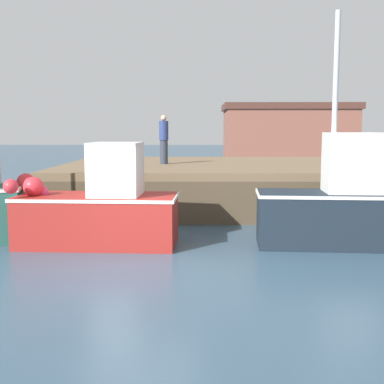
% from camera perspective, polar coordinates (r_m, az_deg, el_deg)
% --- Properties ---
extents(ground, '(120.00, 160.00, 0.10)m').
position_cam_1_polar(ground, '(10.53, -6.11, -8.80)').
color(ground, '#334C60').
extents(pier, '(13.70, 8.79, 1.55)m').
position_cam_1_polar(pier, '(18.64, 6.38, 2.43)').
color(pier, brown).
rests_on(pier, ground).
extents(fishing_boat_near_right, '(4.19, 1.82, 2.52)m').
position_cam_1_polar(fishing_boat_near_right, '(12.43, -10.54, -1.85)').
color(fishing_boat_near_right, maroon).
rests_on(fishing_boat_near_right, ground).
extents(fishing_boat_mid, '(3.70, 1.71, 5.58)m').
position_cam_1_polar(fishing_boat_mid, '(12.61, 16.04, -1.48)').
color(fishing_boat_mid, '#19232D').
rests_on(fishing_boat_mid, ground).
extents(dockworker, '(0.34, 0.34, 1.80)m').
position_cam_1_polar(dockworker, '(18.63, -3.23, 6.01)').
color(dockworker, '#2D3342').
rests_on(dockworker, pier).
extents(warehouse, '(10.63, 6.19, 4.87)m').
position_cam_1_polar(warehouse, '(42.08, 10.83, 6.54)').
color(warehouse, brown).
rests_on(warehouse, ground).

